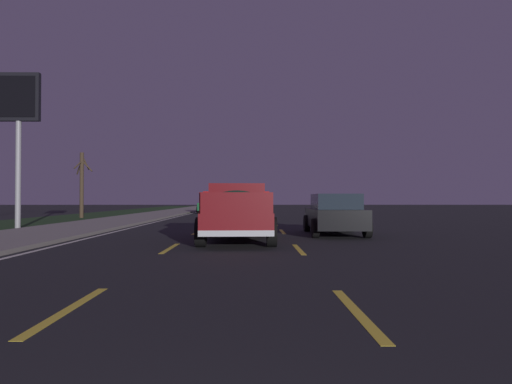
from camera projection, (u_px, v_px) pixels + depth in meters
The scene contains 10 objects.
ground at pixel (244, 220), 27.69m from camera, with size 144.00×144.00×0.00m, color black.
sidewalk_shoulder at pixel (128, 219), 27.62m from camera, with size 108.00×4.00×0.12m, color gray.
grass_verge at pixel (50, 220), 27.57m from camera, with size 108.00×6.00×0.01m, color #1E3819.
lane_markings at pixel (203, 218), 30.94m from camera, with size 108.46×7.04×0.01m.
pickup_truck at pixel (237, 210), 14.04m from camera, with size 5.48×2.39×1.87m.
sedan_green at pixel (209, 205), 41.23m from camera, with size 4.42×2.05×1.54m.
sedan_silver at pixel (244, 207), 29.67m from camera, with size 4.40×2.03×1.54m.
sedan_black at pixel (334, 214), 16.37m from camera, with size 4.45×2.11×1.54m.
gas_price_sign at pixel (19, 111), 19.56m from camera, with size 0.27×1.90×7.09m.
bare_tree_far at pixel (82, 183), 30.89m from camera, with size 1.66×1.43×4.68m.
Camera 1 is at (-0.72, -0.50, 1.36)m, focal length 30.27 mm.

